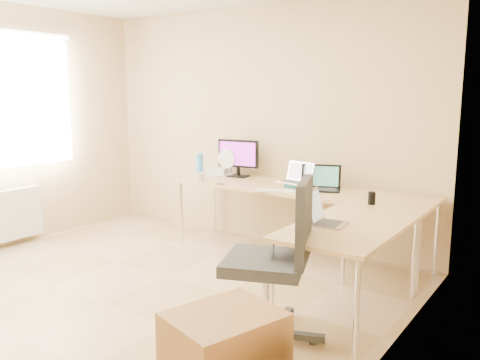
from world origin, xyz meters
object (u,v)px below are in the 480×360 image
Objects in this scene: desk_return at (349,272)px; laptop_black at (320,178)px; keyboard at (275,191)px; mug at (201,177)px; desk_main at (297,223)px; desk_fan at (229,163)px; laptop_center at (295,173)px; monitor at (238,158)px; laptop_return at (328,211)px; office_chair at (264,269)px; water_bottle at (200,166)px.

laptop_black is (-0.74, 1.01, 0.49)m from desk_return.
mug reaches higher than keyboard.
desk_main is 6.78× the size of keyboard.
desk_fan reaches higher than mug.
laptop_center is 1.14× the size of desk_fan.
desk_main is 1.40m from desk_return.
desk_return is at bearing -45.73° from desk_main.
laptop_return is (1.70, -1.32, -0.11)m from monitor.
desk_fan is at bearing 110.47° from office_chair.
desk_return is 1.32m from keyboard.
laptop_return is (0.93, -0.82, 0.09)m from keyboard.
laptop_center reaches higher than keyboard.
office_chair is at bearing -55.60° from laptop_center.
laptop_return reaches higher than mug.
laptop_black is 3.57× the size of mug.
laptop_center is at bearing -21.83° from monitor.
desk_fan is (-0.13, 0.00, -0.07)m from monitor.
mug is at bearing -92.93° from desk_fan.
desk_fan is at bearing 134.05° from keyboard.
water_bottle is 1.00× the size of desk_fan.
desk_return is 0.72m from office_chair.
desk_fan is at bearing 148.52° from desk_return.
desk_main is at bearing 161.56° from laptop_black.
desk_return is at bearing -74.88° from laptop_black.
laptop_black is at bearing 6.76° from water_bottle.
monitor is 1.53× the size of laptop_center.
desk_fan is (-0.98, 0.20, 0.50)m from desk_main.
desk_return is 1.49m from laptop_center.
office_chair is at bearing -68.89° from desk_main.
desk_main is 0.54m from laptop_black.
water_bottle is at bearing 154.93° from keyboard.
keyboard is 1.41× the size of water_bottle.
office_chair reaches higher than desk_return.
office_chair is at bearing -97.68° from laptop_black.
laptop_black is 0.46m from keyboard.
water_bottle is at bearing -172.38° from desk_main.
desk_main is at bearing 16.64° from mug.
water_bottle reaches higher than laptop_return.
desk_main is 1.47m from laptop_return.
monitor reaches higher than laptop_black.
desk_main and desk_return have the same top height.
mug is (-0.14, -0.50, -0.16)m from monitor.
laptop_return is (0.61, -1.13, -0.02)m from laptop_black.
monitor is 2.15m from laptop_return.
monitor reaches higher than laptop_center.
laptop_black is 0.34× the size of office_chair.
desk_return is 3.39× the size of laptop_black.
laptop_black is at bearing 82.26° from office_chair.
laptop_return is (0.87, -1.10, -0.05)m from laptop_center.
desk_fan is at bearing 48.02° from laptop_return.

